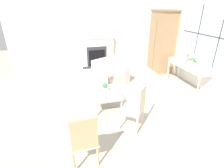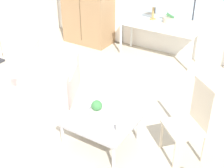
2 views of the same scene
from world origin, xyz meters
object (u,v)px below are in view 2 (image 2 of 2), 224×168
Objects in this scene: table_lamp at (154,2)px; side_chair_wooden at (193,118)px; coffee_table at (101,121)px; pillar_candle at (119,128)px; potted_orchid at (168,14)px; console_table at (160,25)px; armchair_upholstered at (47,81)px; potted_plant_small at (97,109)px.

table_lamp reaches higher than side_chair_wooden.
pillar_candle is at bearing -18.52° from coffee_table.
table_lamp is 3.50× the size of pillar_candle.
potted_orchid is (0.31, -0.02, -0.18)m from table_lamp.
armchair_upholstered is at bearing -111.75° from console_table.
coffee_table is at bearing -83.65° from potted_orchid.
potted_plant_small is (0.56, -2.78, -0.61)m from table_lamp.
console_table reaches higher than potted_plant_small.
table_lamp is at bearing 176.68° from potted_orchid.
side_chair_wooden is at bearing -59.98° from potted_orchid.
table_lamp is at bearing 102.60° from coffee_table.
potted_orchid reaches higher than side_chair_wooden.
potted_plant_small is (-1.11, -0.40, -0.04)m from side_chair_wooden.
console_table is at bearing 122.51° from side_chair_wooden.
potted_plant_small reaches higher than coffee_table.
console_table is 1.80× the size of coffee_table.
armchair_upholstered is 1.23× the size of side_chair_wooden.
coffee_table is at bearing -8.52° from potted_plant_small.
pillar_candle is at bearing -77.30° from potted_orchid.
potted_plant_small is at bearing -81.89° from console_table.
console_table is at bearing 98.11° from potted_plant_small.
potted_orchid is at bearing 102.70° from pillar_candle.
pillar_candle is (0.34, -0.11, 0.10)m from coffee_table.
table_lamp is 1.93× the size of potted_plant_small.
potted_plant_small is at bearing 171.48° from coffee_table.
coffee_table is at bearing -77.40° from table_lamp.
side_chair_wooden is 0.89m from pillar_candle.
armchair_upholstered is 2.43m from side_chair_wooden.
side_chair_wooden is at bearing 21.39° from coffee_table.
table_lamp reaches higher than potted_orchid.
table_lamp is 2.90m from potted_plant_small.
coffee_table is 0.17m from potted_plant_small.
potted_orchid reaches higher than pillar_candle.
potted_orchid is 3.11× the size of pillar_candle.
potted_orchid is 2.84m from coffee_table.
coffee_table is at bearing -158.61° from side_chair_wooden.
console_table is at bearing -3.36° from table_lamp.
table_lamp reaches higher than pillar_candle.
side_chair_wooden is 4.33× the size of potted_plant_small.
armchair_upholstered is at bearing 160.00° from coffee_table.
table_lamp reaches higher than console_table.
console_table is 1.56× the size of side_chair_wooden.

